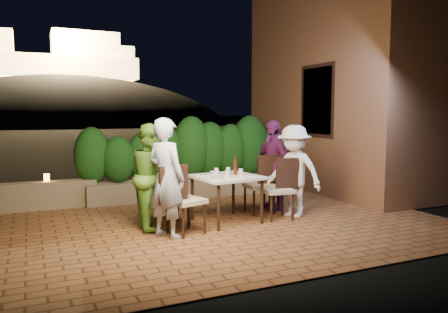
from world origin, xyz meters
TOP-DOWN VIEW (x-y plane):
  - ground at (0.00, 0.00)m, footprint 400.00×400.00m
  - terrace_floor at (0.00, 0.50)m, footprint 7.00×6.00m
  - building_wall at (3.60, 2.00)m, footprint 1.60×5.00m
  - window_pane at (2.82, 1.50)m, footprint 0.08×1.00m
  - window_frame at (2.81, 1.50)m, footprint 0.06×1.15m
  - planter at (0.20, 2.30)m, footprint 4.20×0.55m
  - hedge at (0.20, 2.30)m, footprint 4.00×0.70m
  - parapet at (-2.80, 2.30)m, footprint 2.20×0.30m
  - hill at (2.00, 60.00)m, footprint 52.00×40.00m
  - fortress at (2.00, 60.00)m, footprint 26.00×8.00m
  - dining_table at (0.04, 0.08)m, footprint 1.11×1.11m
  - plate_nw at (-0.24, -0.20)m, footprint 0.23×0.23m
  - plate_sw at (-0.26, 0.29)m, footprint 0.22×0.22m
  - plate_ne at (0.38, -0.07)m, footprint 0.22×0.22m
  - plate_se at (0.31, 0.37)m, footprint 0.20×0.20m
  - plate_centre at (0.07, 0.06)m, footprint 0.22×0.22m
  - plate_front at (0.16, -0.20)m, footprint 0.22×0.22m
  - glass_nw at (-0.02, -0.09)m, footprint 0.07×0.07m
  - glass_sw at (-0.07, 0.23)m, footprint 0.07×0.07m
  - glass_ne at (0.24, -0.02)m, footprint 0.07×0.07m
  - glass_se at (0.13, 0.22)m, footprint 0.07×0.07m
  - beer_bottle at (0.22, 0.13)m, footprint 0.06×0.06m
  - bowl at (-0.05, 0.34)m, footprint 0.20×0.20m
  - chair_left_front at (-0.79, -0.32)m, footprint 0.60×0.60m
  - chair_left_back at (-0.83, 0.19)m, footprint 0.52×0.52m
  - chair_right_front at (0.88, -0.09)m, footprint 0.51×0.51m
  - chair_right_back at (0.83, 0.43)m, footprint 0.50×0.50m
  - diner_blue at (-1.10, -0.37)m, footprint 0.66×0.74m
  - diner_green at (-1.15, 0.21)m, footprint 0.65×0.81m
  - diner_white at (1.22, -0.05)m, footprint 0.97×1.15m
  - diner_purple at (1.17, 0.55)m, footprint 0.49×0.99m
  - parapet_lamp at (-2.56, 2.30)m, footprint 0.10×0.10m

SIDE VIEW (x-z plane):
  - hill at x=2.00m, z-range -15.00..7.00m
  - terrace_floor at x=0.00m, z-range -0.15..0.00m
  - ground at x=0.00m, z-range -0.02..-0.02m
  - planter at x=0.20m, z-range 0.00..0.40m
  - parapet at x=-2.80m, z-range 0.00..0.50m
  - dining_table at x=0.04m, z-range 0.00..0.75m
  - chair_left_back at x=-0.83m, z-range 0.00..0.97m
  - chair_right_front at x=0.88m, z-range 0.00..1.01m
  - chair_right_back at x=0.83m, z-range 0.00..1.01m
  - chair_left_front at x=-0.79m, z-range 0.00..1.02m
  - parapet_lamp at x=-2.56m, z-range 0.50..0.64m
  - plate_se at x=0.31m, z-range 0.75..0.76m
  - plate_front at x=0.16m, z-range 0.75..0.76m
  - plate_ne at x=0.38m, z-range 0.75..0.76m
  - plate_centre at x=0.07m, z-range 0.75..0.76m
  - plate_sw at x=-0.26m, z-range 0.75..0.76m
  - plate_nw at x=-0.24m, z-range 0.75..0.76m
  - bowl at x=-0.05m, z-range 0.75..0.79m
  - diner_white at x=1.22m, z-range 0.00..1.55m
  - diner_green at x=-1.15m, z-range 0.00..1.60m
  - glass_sw at x=-0.07m, z-range 0.75..0.86m
  - glass_nw at x=-0.02m, z-range 0.75..0.87m
  - glass_se at x=0.13m, z-range 0.75..0.87m
  - glass_ne at x=0.24m, z-range 0.75..0.87m
  - diner_purple at x=1.17m, z-range 0.00..1.62m
  - diner_blue at x=-1.10m, z-range 0.00..1.69m
  - beer_bottle at x=0.22m, z-range 0.75..1.06m
  - hedge at x=0.20m, z-range 0.40..1.50m
  - window_pane at x=2.82m, z-range 1.30..2.70m
  - window_frame at x=2.81m, z-range 1.23..2.77m
  - building_wall at x=3.60m, z-range 0.00..5.00m
  - fortress at x=2.00m, z-range 6.50..14.50m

